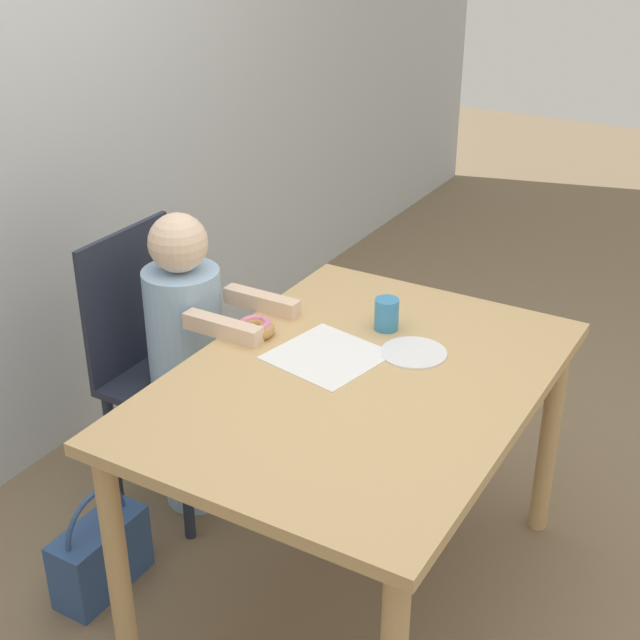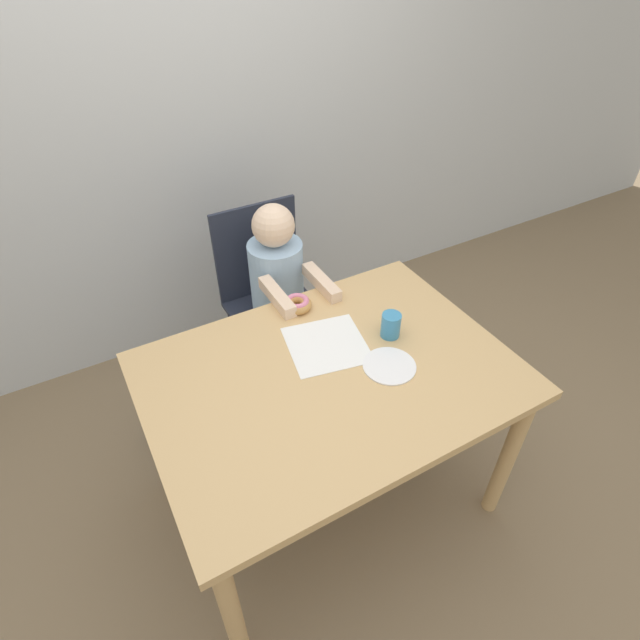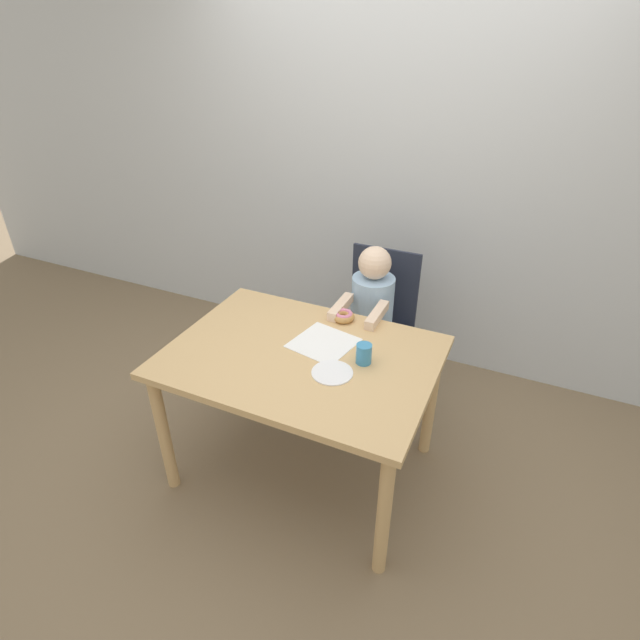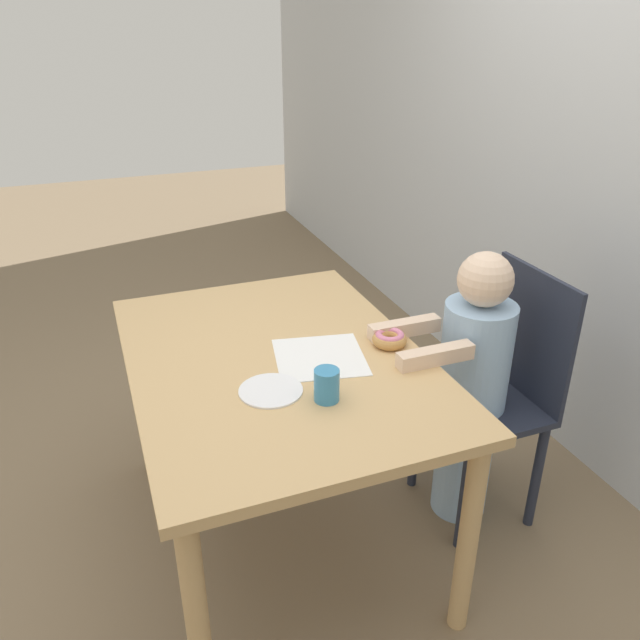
% 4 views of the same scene
% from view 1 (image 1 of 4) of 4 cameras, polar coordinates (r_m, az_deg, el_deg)
% --- Properties ---
extents(ground_plane, '(12.00, 12.00, 0.00)m').
position_cam_1_polar(ground_plane, '(2.83, 2.12, -16.73)').
color(ground_plane, '#7A664C').
extents(dining_table, '(1.25, 0.91, 0.74)m').
position_cam_1_polar(dining_table, '(2.43, 2.38, -5.54)').
color(dining_table, tan).
rests_on(dining_table, ground_plane).
extents(chair, '(0.42, 0.37, 0.95)m').
position_cam_1_polar(chair, '(2.98, -10.12, -2.87)').
color(chair, '#232838').
rests_on(chair, ground_plane).
extents(child_figure, '(0.26, 0.48, 1.04)m').
position_cam_1_polar(child_figure, '(2.90, -8.40, -2.84)').
color(child_figure, '#99BCE0').
rests_on(child_figure, ground_plane).
extents(donut, '(0.11, 0.11, 0.05)m').
position_cam_1_polar(donut, '(2.59, -4.16, -0.47)').
color(donut, tan).
rests_on(donut, dining_table).
extents(napkin, '(0.33, 0.33, 0.00)m').
position_cam_1_polar(napkin, '(2.48, 0.45, -2.29)').
color(napkin, white).
rests_on(napkin, dining_table).
extents(handbag, '(0.31, 0.14, 0.35)m').
position_cam_1_polar(handbag, '(2.83, -13.87, -14.33)').
color(handbag, '#2D4C84').
rests_on(handbag, ground_plane).
extents(cup, '(0.07, 0.07, 0.10)m').
position_cam_1_polar(cup, '(2.61, 4.28, 0.37)').
color(cup, teal).
rests_on(cup, dining_table).
extents(plate, '(0.19, 0.19, 0.01)m').
position_cam_1_polar(plate, '(2.51, 6.02, -2.09)').
color(plate, white).
rests_on(plate, dining_table).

